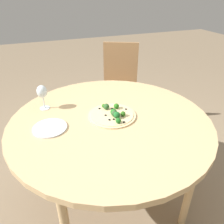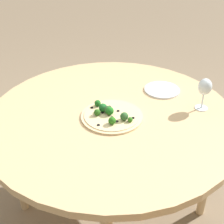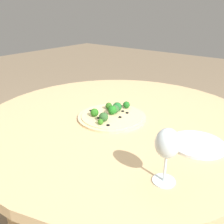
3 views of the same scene
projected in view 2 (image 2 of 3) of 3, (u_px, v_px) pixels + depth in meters
name	position (u px, v px, depth m)	size (l,w,h in m)	color
ground_plane	(112.00, 210.00, 2.05)	(12.00, 12.00, 0.00)	#847056
dining_table	(112.00, 122.00, 1.67)	(1.31, 1.31, 0.76)	tan
pizza	(111.00, 115.00, 1.60)	(0.32, 0.32, 0.06)	#DBBC89
wine_glass	(205.00, 88.00, 1.61)	(0.07, 0.07, 0.18)	silver
plate_near	(162.00, 90.00, 1.84)	(0.21, 0.21, 0.01)	silver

